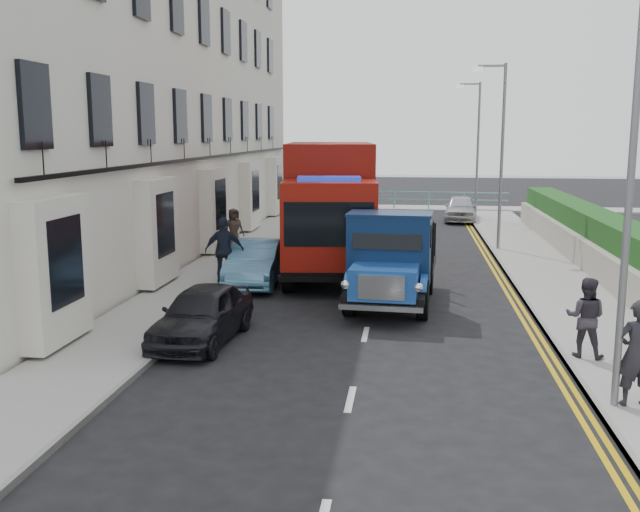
{
  "coord_description": "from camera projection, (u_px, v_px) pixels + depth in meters",
  "views": [
    {
      "loc": [
        0.94,
        -13.5,
        4.48
      ],
      "look_at": [
        -1.3,
        4.12,
        1.4
      ],
      "focal_mm": 40.0,
      "sensor_mm": 36.0,
      "label": 1
    }
  ],
  "objects": [
    {
      "name": "sea_plane",
      "position": [
        402.0,
        177.0,
        72.73
      ],
      "size": [
        120.0,
        120.0,
        0.0
      ],
      "primitive_type": "plane",
      "color": "slate",
      "rests_on": "ground"
    },
    {
      "name": "ground",
      "position": [
        359.0,
        362.0,
        14.08
      ],
      "size": [
        120.0,
        120.0,
        0.0
      ],
      "primitive_type": "plane",
      "color": "black",
      "rests_on": "ground"
    },
    {
      "name": "parked_car_rear",
      "position": [
        312.0,
        240.0,
        26.03
      ],
      "size": [
        2.3,
        4.47,
        1.24
      ],
      "primitive_type": "imported",
      "rotation": [
        0.0,
        0.0,
        -0.14
      ],
      "color": "#9E9FA3",
      "rests_on": "ground"
    },
    {
      "name": "pedestrian_west_far",
      "position": [
        234.0,
        229.0,
        26.83
      ],
      "size": [
        0.9,
        0.86,
        1.56
      ],
      "primitive_type": "imported",
      "rotation": [
        0.0,
        0.0,
        0.68
      ],
      "color": "#3E332C",
      "rests_on": "pavement_west"
    },
    {
      "name": "lamp_near",
      "position": [
        623.0,
        165.0,
        10.92
      ],
      "size": [
        1.23,
        0.18,
        7.0
      ],
      "color": "slate",
      "rests_on": "ground"
    },
    {
      "name": "parked_car_mid",
      "position": [
        256.0,
        263.0,
        21.26
      ],
      "size": [
        1.6,
        4.04,
        1.31
      ],
      "primitive_type": "imported",
      "rotation": [
        0.0,
        0.0,
        0.05
      ],
      "color": "#548BB4",
      "rests_on": "ground"
    },
    {
      "name": "pavement_west",
      "position": [
        222.0,
        268.0,
        23.52
      ],
      "size": [
        2.4,
        38.0,
        0.12
      ],
      "primitive_type": "cube",
      "color": "gray",
      "rests_on": "ground"
    },
    {
      "name": "parked_car_front",
      "position": [
        202.0,
        314.0,
        15.39
      ],
      "size": [
        1.73,
        3.72,
        1.23
      ],
      "primitive_type": "imported",
      "rotation": [
        0.0,
        0.0,
        -0.08
      ],
      "color": "black",
      "rests_on": "ground"
    },
    {
      "name": "red_lorry",
      "position": [
        330.0,
        204.0,
        23.03
      ],
      "size": [
        3.51,
        8.15,
        4.14
      ],
      "rotation": [
        0.0,
        0.0,
        0.11
      ],
      "color": "black",
      "rests_on": "ground"
    },
    {
      "name": "lamp_mid",
      "position": [
        499.0,
        146.0,
        26.56
      ],
      "size": [
        1.23,
        0.18,
        7.0
      ],
      "color": "slate",
      "rests_on": "ground"
    },
    {
      "name": "seafront_car_left",
      "position": [
        344.0,
        198.0,
        40.69
      ],
      "size": [
        3.76,
        6.16,
        1.6
      ],
      "primitive_type": "imported",
      "rotation": [
        0.0,
        0.0,
        3.35
      ],
      "color": "black",
      "rests_on": "ground"
    },
    {
      "name": "bedford_lorry",
      "position": [
        390.0,
        266.0,
        18.15
      ],
      "size": [
        2.4,
        5.35,
        2.47
      ],
      "rotation": [
        0.0,
        0.0,
        -0.07
      ],
      "color": "black",
      "rests_on": "ground"
    },
    {
      "name": "garden_east",
      "position": [
        615.0,
        251.0,
        21.83
      ],
      "size": [
        1.45,
        28.0,
        1.75
      ],
      "color": "#B2AD9E",
      "rests_on": "ground"
    },
    {
      "name": "lamp_far",
      "position": [
        476.0,
        142.0,
        36.34
      ],
      "size": [
        1.23,
        0.18,
        7.0
      ],
      "color": "slate",
      "rests_on": "ground"
    },
    {
      "name": "promenade",
      "position": [
        394.0,
        208.0,
        42.42
      ],
      "size": [
        30.0,
        2.5,
        0.12
      ],
      "primitive_type": "cube",
      "color": "gray",
      "rests_on": "ground"
    },
    {
      "name": "pedestrian_east_far",
      "position": [
        586.0,
        317.0,
        13.94
      ],
      "size": [
        0.93,
        0.82,
        1.59
      ],
      "primitive_type": "imported",
      "rotation": [
        0.0,
        0.0,
        2.81
      ],
      "color": "#35303A",
      "rests_on": "pavement_east"
    },
    {
      "name": "seafront_car_right",
      "position": [
        461.0,
        208.0,
        36.46
      ],
      "size": [
        1.87,
        3.97,
        1.31
      ],
      "primitive_type": "imported",
      "rotation": [
        0.0,
        0.0,
        -0.08
      ],
      "color": "#B5B4BA",
      "rests_on": "ground"
    },
    {
      "name": "seafront_railing",
      "position": [
        394.0,
        200.0,
        41.55
      ],
      "size": [
        13.0,
        0.08,
        1.11
      ],
      "color": "#59B2A5",
      "rests_on": "ground"
    },
    {
      "name": "pavement_east",
      "position": [
        549.0,
        276.0,
        22.21
      ],
      "size": [
        2.6,
        38.0,
        0.12
      ],
      "primitive_type": "cube",
      "color": "gray",
      "rests_on": "ground"
    },
    {
      "name": "terrace_west",
      "position": [
        134.0,
        60.0,
        26.74
      ],
      "size": [
        6.31,
        30.2,
        14.25
      ],
      "color": "silver",
      "rests_on": "ground"
    },
    {
      "name": "pedestrian_east_near",
      "position": [
        636.0,
        353.0,
        11.41
      ],
      "size": [
        0.69,
        0.51,
        1.76
      ],
      "primitive_type": "imported",
      "rotation": [
        0.0,
        0.0,
        3.28
      ],
      "color": "black",
      "rests_on": "pavement_east"
    },
    {
      "name": "pedestrian_west_near",
      "position": [
        224.0,
        251.0,
        20.72
      ],
      "size": [
        1.2,
        0.66,
        1.95
      ],
      "primitive_type": "imported",
      "rotation": [
        0.0,
        0.0,
        3.31
      ],
      "color": "#1C2333",
      "rests_on": "pavement_west"
    }
  ]
}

